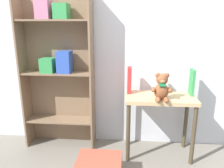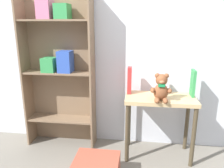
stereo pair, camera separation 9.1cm
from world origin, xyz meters
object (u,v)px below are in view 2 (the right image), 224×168
(book_standing_pink, at_px, (160,85))
(book_standing_red, at_px, (129,80))
(display_table, at_px, (160,108))
(book_standing_green, at_px, (193,83))
(bookshelf_side, at_px, (59,64))
(teddy_bear, at_px, (161,88))

(book_standing_pink, bearing_deg, book_standing_red, 178.29)
(display_table, xyz_separation_m, book_standing_green, (0.30, 0.07, 0.24))
(bookshelf_side, relative_size, book_standing_green, 6.34)
(book_standing_green, bearing_deg, display_table, -166.87)
(book_standing_red, distance_m, book_standing_green, 0.61)
(bookshelf_side, bearing_deg, book_standing_green, -3.00)
(teddy_bear, distance_m, book_standing_pink, 0.19)
(book_standing_red, height_order, book_standing_green, book_standing_red)
(teddy_bear, relative_size, book_standing_red, 0.96)
(book_standing_red, bearing_deg, book_standing_green, -2.54)
(book_standing_red, bearing_deg, book_standing_pink, -1.74)
(display_table, height_order, book_standing_green, book_standing_green)
(bookshelf_side, bearing_deg, teddy_bear, -13.33)
(book_standing_red, xyz_separation_m, book_standing_pink, (0.30, -0.00, -0.03))
(bookshelf_side, height_order, teddy_bear, bookshelf_side)
(book_standing_red, relative_size, book_standing_pink, 1.35)
(bookshelf_side, distance_m, display_table, 1.12)
(display_table, height_order, teddy_bear, teddy_bear)
(display_table, xyz_separation_m, book_standing_red, (-0.30, 0.08, 0.25))
(display_table, bearing_deg, bookshelf_side, 172.32)
(teddy_bear, distance_m, book_standing_red, 0.35)
(book_standing_pink, distance_m, book_standing_green, 0.31)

